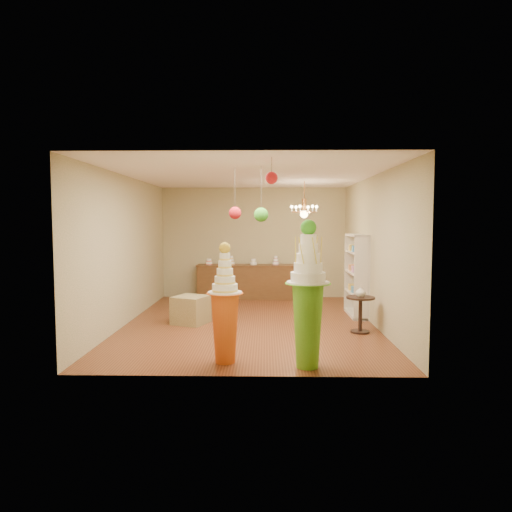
{
  "coord_description": "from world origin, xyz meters",
  "views": [
    {
      "loc": [
        0.32,
        -9.24,
        2.08
      ],
      "look_at": [
        0.13,
        0.0,
        1.38
      ],
      "focal_mm": 32.0,
      "sensor_mm": 36.0,
      "label": 1
    }
  ],
  "objects_px": {
    "pedestal_green": "(308,307)",
    "round_table": "(360,309)",
    "pedestal_orange": "(225,317)",
    "sideboard": "(253,281)"
  },
  "relations": [
    {
      "from": "pedestal_green",
      "to": "round_table",
      "type": "distance_m",
      "value": 2.42
    },
    {
      "from": "pedestal_green",
      "to": "round_table",
      "type": "relative_size",
      "value": 3.1
    },
    {
      "from": "pedestal_green",
      "to": "pedestal_orange",
      "type": "xyz_separation_m",
      "value": [
        -1.19,
        0.21,
        -0.2
      ]
    },
    {
      "from": "pedestal_green",
      "to": "round_table",
      "type": "xyz_separation_m",
      "value": [
        1.18,
        2.07,
        -0.44
      ]
    },
    {
      "from": "pedestal_orange",
      "to": "sideboard",
      "type": "bearing_deg",
      "value": 87.25
    },
    {
      "from": "sideboard",
      "to": "round_table",
      "type": "relative_size",
      "value": 4.48
    },
    {
      "from": "pedestal_orange",
      "to": "pedestal_green",
      "type": "bearing_deg",
      "value": -9.81
    },
    {
      "from": "pedestal_orange",
      "to": "round_table",
      "type": "relative_size",
      "value": 2.62
    },
    {
      "from": "pedestal_green",
      "to": "sideboard",
      "type": "bearing_deg",
      "value": 99.01
    },
    {
      "from": "pedestal_green",
      "to": "round_table",
      "type": "height_order",
      "value": "pedestal_green"
    }
  ]
}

